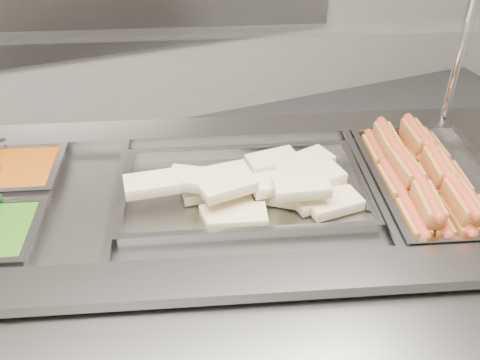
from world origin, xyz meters
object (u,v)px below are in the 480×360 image
object	(u,v)px
pan_hotdogs	(432,189)
pan_wraps	(243,194)
sneeze_guard	(216,37)
steam_counter	(225,295)

from	to	relation	value
pan_hotdogs	pan_wraps	bearing A→B (deg)	163.15
pan_wraps	sneeze_guard	bearing A→B (deg)	88.50
sneeze_guard	pan_wraps	xyz separation A→B (m)	(-0.01, -0.24, -0.42)
steam_counter	sneeze_guard	size ratio (longest dim) A/B	1.23
sneeze_guard	pan_hotdogs	xyz separation A→B (m)	(0.58, -0.42, -0.44)
steam_counter	pan_hotdogs	distance (m)	0.80
sneeze_guard	pan_wraps	bearing A→B (deg)	-91.50
steam_counter	pan_hotdogs	size ratio (longest dim) A/B	3.26
sneeze_guard	pan_wraps	world-z (taller)	sneeze_guard
sneeze_guard	pan_hotdogs	size ratio (longest dim) A/B	2.66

